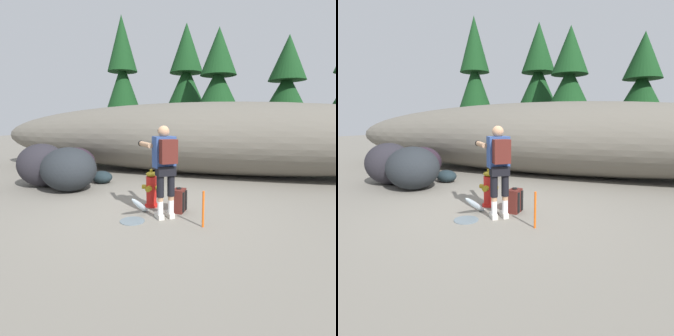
{
  "view_description": "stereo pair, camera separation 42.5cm",
  "coord_description": "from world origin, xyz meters",
  "views": [
    {
      "loc": [
        1.8,
        -4.82,
        1.69
      ],
      "look_at": [
        0.05,
        0.48,
        0.75
      ],
      "focal_mm": 29.56,
      "sensor_mm": 36.0,
      "label": 1
    },
    {
      "loc": [
        2.19,
        -4.68,
        1.69
      ],
      "look_at": [
        0.05,
        0.48,
        0.75
      ],
      "focal_mm": 29.56,
      "sensor_mm": 36.0,
      "label": 2
    }
  ],
  "objects": [
    {
      "name": "utility_worker",
      "position": [
        0.25,
        -0.36,
        1.03
      ],
      "size": [
        0.92,
        0.99,
        1.62
      ],
      "rotation": [
        0.0,
        0.0,
        2.27
      ],
      "color": "beige",
      "rests_on": "ground_plane"
    },
    {
      "name": "boulder_small",
      "position": [
        -3.36,
        2.05,
        0.47
      ],
      "size": [
        1.57,
        1.58,
        0.93
      ],
      "primitive_type": "ellipsoid",
      "rotation": [
        0.0,
        0.0,
        5.62
      ],
      "color": "#281D28",
      "rests_on": "ground_plane"
    },
    {
      "name": "pine_tree_center",
      "position": [
        -0.11,
        8.16,
        3.38
      ],
      "size": [
        2.51,
        2.51,
        5.8
      ],
      "color": "#47331E",
      "rests_on": "ground_plane"
    },
    {
      "name": "boulder_mid",
      "position": [
        -3.58,
        0.95,
        0.56
      ],
      "size": [
        1.45,
        1.27,
        1.12
      ],
      "primitive_type": "ellipsoid",
      "rotation": [
        0.0,
        0.0,
        0.11
      ],
      "color": "#27252B",
      "rests_on": "ground_plane"
    },
    {
      "name": "boulder_outlier",
      "position": [
        -2.3,
        1.74,
        0.17
      ],
      "size": [
        0.66,
        0.59,
        0.34
      ],
      "primitive_type": "ellipsoid",
      "rotation": [
        0.0,
        0.0,
        6.13
      ],
      "color": "#1C282D",
      "rests_on": "ground_plane"
    },
    {
      "name": "boulder_large",
      "position": [
        -2.59,
        0.74,
        0.54
      ],
      "size": [
        1.65,
        1.6,
        1.08
      ],
      "primitive_type": "ellipsoid",
      "rotation": [
        0.0,
        0.0,
        4.45
      ],
      "color": "#23272C",
      "rests_on": "ground_plane"
    },
    {
      "name": "fire_hydrant",
      "position": [
        -0.2,
        0.17,
        0.35
      ],
      "size": [
        0.39,
        0.33,
        0.76
      ],
      "color": "red",
      "rests_on": "ground_plane"
    },
    {
      "name": "spare_backpack",
      "position": [
        0.41,
        0.02,
        0.22
      ],
      "size": [
        0.3,
        0.31,
        0.47
      ],
      "rotation": [
        0.0,
        0.0,
        3.11
      ],
      "color": "#511E19",
      "rests_on": "ground_plane"
    },
    {
      "name": "hydrant_water_jet",
      "position": [
        -0.2,
        -0.42,
        0.13
      ],
      "size": [
        0.43,
        0.99,
        0.56
      ],
      "color": "silver",
      "rests_on": "ground_plane"
    },
    {
      "name": "survey_stake",
      "position": [
        1.0,
        -0.6,
        0.3
      ],
      "size": [
        0.04,
        0.04,
        0.6
      ],
      "primitive_type": "cylinder",
      "color": "#E55914",
      "rests_on": "ground_plane"
    },
    {
      "name": "pine_tree_right",
      "position": [
        2.92,
        10.23,
        3.29
      ],
      "size": [
        2.73,
        2.73,
        5.79
      ],
      "color": "#47331E",
      "rests_on": "ground_plane"
    },
    {
      "name": "pine_tree_left",
      "position": [
        -2.04,
        9.87,
        3.78
      ],
      "size": [
        2.71,
        2.71,
        6.7
      ],
      "color": "#47331E",
      "rests_on": "ground_plane"
    },
    {
      "name": "dirt_embankment",
      "position": [
        0.0,
        4.16,
        1.15
      ],
      "size": [
        15.86,
        3.2,
        2.31
      ],
      "primitive_type": "ellipsoid",
      "color": "#666056",
      "rests_on": "ground_plane"
    },
    {
      "name": "ground_plane",
      "position": [
        0.0,
        0.0,
        -0.02
      ],
      "size": [
        56.0,
        56.0,
        0.04
      ],
      "primitive_type": "cube",
      "color": "slate"
    },
    {
      "name": "pine_tree_far_left",
      "position": [
        -5.13,
        8.66,
        3.77
      ],
      "size": [
        2.37,
        2.37,
        7.02
      ],
      "color": "#47331E",
      "rests_on": "ground_plane"
    }
  ]
}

